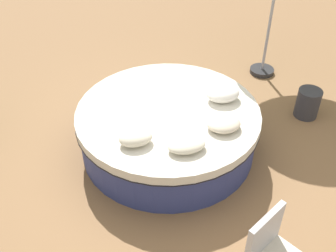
% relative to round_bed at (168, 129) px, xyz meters
% --- Properties ---
extents(ground_plane, '(16.00, 16.00, 0.00)m').
position_rel_round_bed_xyz_m(ground_plane, '(0.00, 0.00, -0.35)').
color(ground_plane, olive).
extents(round_bed, '(2.54, 2.54, 0.68)m').
position_rel_round_bed_xyz_m(round_bed, '(0.00, 0.00, 0.00)').
color(round_bed, navy).
rests_on(round_bed, ground_plane).
extents(throw_pillow_0, '(0.42, 0.30, 0.17)m').
position_rel_round_bed_xyz_m(throw_pillow_0, '(0.55, 0.55, 0.42)').
color(throw_pillow_0, beige).
rests_on(throw_pillow_0, round_bed).
extents(throw_pillow_1, '(0.47, 0.30, 0.14)m').
position_rel_round_bed_xyz_m(throw_pillow_1, '(-0.02, 0.81, 0.40)').
color(throw_pillow_1, beige).
rests_on(throw_pillow_1, round_bed).
extents(throw_pillow_2, '(0.44, 0.38, 0.15)m').
position_rel_round_bed_xyz_m(throw_pillow_2, '(-0.60, 0.54, 0.41)').
color(throw_pillow_2, beige).
rests_on(throw_pillow_2, round_bed).
extents(throw_pillow_3, '(0.47, 0.36, 0.21)m').
position_rel_round_bed_xyz_m(throw_pillow_3, '(-0.81, -0.06, 0.43)').
color(throw_pillow_3, white).
rests_on(throw_pillow_3, round_bed).
extents(patio_chair, '(0.70, 0.69, 0.98)m').
position_rel_round_bed_xyz_m(patio_chair, '(-0.46, 2.31, 0.21)').
color(patio_chair, '#B7B7BC').
rests_on(patio_chair, ground_plane).
extents(side_table, '(0.37, 0.37, 0.47)m').
position_rel_round_bed_xyz_m(side_table, '(-2.34, -0.22, -0.11)').
color(side_table, '#333338').
rests_on(side_table, ground_plane).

